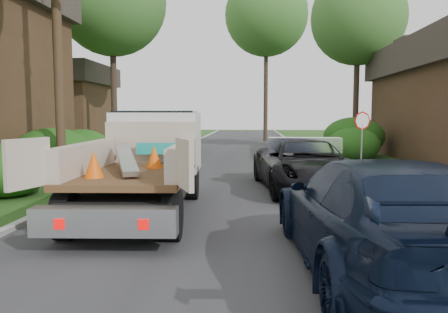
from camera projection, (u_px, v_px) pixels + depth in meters
name	position (u px, v px, depth m)	size (l,w,h in m)	color
ground	(216.00, 227.00, 9.14)	(120.00, 120.00, 0.00)	#1E4313
road	(234.00, 168.00, 19.07)	(8.00, 90.00, 0.02)	#28282B
curb_left	(142.00, 166.00, 19.32)	(0.20, 90.00, 0.12)	#9E9E99
curb_right	(329.00, 168.00, 18.82)	(0.20, 90.00, 0.12)	#9E9E99
stop_sign	(362.00, 129.00, 17.59)	(0.71, 0.32, 2.48)	slate
utility_pole	(57.00, 26.00, 13.93)	(2.42, 1.25, 10.00)	#382619
house_left_far	(54.00, 105.00, 31.54)	(7.56, 7.56, 6.00)	#3D2A19
hedge_left_a	(8.00, 170.00, 12.43)	(2.34, 2.34, 1.53)	#1A4810
hedge_left_b	(53.00, 153.00, 15.91)	(2.86, 2.86, 1.87)	#1A4810
hedge_left_c	(82.00, 148.00, 19.41)	(2.60, 2.60, 1.70)	#1A4810
hedge_right_a	(353.00, 145.00, 21.62)	(2.60, 2.60, 1.70)	#1A4810
hedge_right_b	(354.00, 137.00, 24.53)	(3.38, 3.38, 2.21)	#1A4810
tree_left_far	(112.00, 1.00, 25.64)	(6.40, 6.40, 12.20)	#2D2119
tree_right_far	(358.00, 18.00, 27.74)	(6.00, 6.00, 11.50)	#2D2119
tree_center_far	(266.00, 15.00, 37.78)	(7.20, 7.20, 14.60)	#2D2119
flatbed_truck	(150.00, 154.00, 11.12)	(3.03, 6.55, 2.44)	black
black_pickup	(305.00, 165.00, 13.39)	(2.64, 5.72, 1.59)	black
navy_suv	(378.00, 215.00, 6.41)	(2.41, 5.93, 1.72)	black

